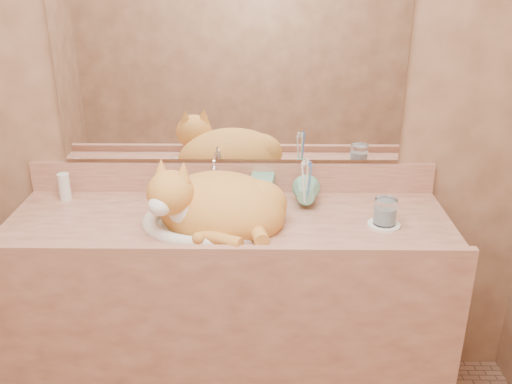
{
  "coord_description": "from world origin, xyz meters",
  "views": [
    {
      "loc": [
        0.12,
        -1.12,
        1.74
      ],
      "look_at": [
        0.1,
        0.7,
        0.97
      ],
      "focal_mm": 40.0,
      "sensor_mm": 36.0,
      "label": 1
    }
  ],
  "objects_px": {
    "sink_basin": "(210,203)",
    "water_glass": "(385,211)",
    "soap_dispenser": "(260,180)",
    "toothbrush_cup": "(306,199)",
    "vanity_counter": "(231,318)",
    "cat": "(215,203)"
  },
  "relations": [
    {
      "from": "water_glass",
      "to": "vanity_counter",
      "type": "bearing_deg",
      "value": 175.31
    },
    {
      "from": "toothbrush_cup",
      "to": "vanity_counter",
      "type": "bearing_deg",
      "value": -164.79
    },
    {
      "from": "vanity_counter",
      "to": "toothbrush_cup",
      "type": "bearing_deg",
      "value": 15.21
    },
    {
      "from": "toothbrush_cup",
      "to": "water_glass",
      "type": "distance_m",
      "value": 0.29
    },
    {
      "from": "water_glass",
      "to": "soap_dispenser",
      "type": "bearing_deg",
      "value": 157.75
    },
    {
      "from": "sink_basin",
      "to": "water_glass",
      "type": "distance_m",
      "value": 0.61
    },
    {
      "from": "soap_dispenser",
      "to": "water_glass",
      "type": "distance_m",
      "value": 0.47
    },
    {
      "from": "vanity_counter",
      "to": "toothbrush_cup",
      "type": "distance_m",
      "value": 0.56
    },
    {
      "from": "vanity_counter",
      "to": "toothbrush_cup",
      "type": "xyz_separation_m",
      "value": [
        0.28,
        0.08,
        0.48
      ]
    },
    {
      "from": "sink_basin",
      "to": "toothbrush_cup",
      "type": "xyz_separation_m",
      "value": [
        0.34,
        0.1,
        -0.02
      ]
    },
    {
      "from": "water_glass",
      "to": "cat",
      "type": "bearing_deg",
      "value": 179.07
    },
    {
      "from": "soap_dispenser",
      "to": "water_glass",
      "type": "height_order",
      "value": "soap_dispenser"
    },
    {
      "from": "vanity_counter",
      "to": "water_glass",
      "type": "relative_size",
      "value": 17.26
    },
    {
      "from": "vanity_counter",
      "to": "soap_dispenser",
      "type": "height_order",
      "value": "soap_dispenser"
    },
    {
      "from": "sink_basin",
      "to": "water_glass",
      "type": "bearing_deg",
      "value": -10.05
    },
    {
      "from": "vanity_counter",
      "to": "toothbrush_cup",
      "type": "height_order",
      "value": "toothbrush_cup"
    },
    {
      "from": "soap_dispenser",
      "to": "toothbrush_cup",
      "type": "bearing_deg",
      "value": -12.09
    },
    {
      "from": "cat",
      "to": "toothbrush_cup",
      "type": "distance_m",
      "value": 0.35
    },
    {
      "from": "vanity_counter",
      "to": "cat",
      "type": "bearing_deg",
      "value": -142.03
    },
    {
      "from": "vanity_counter",
      "to": "cat",
      "type": "xyz_separation_m",
      "value": [
        -0.05,
        -0.04,
        0.51
      ]
    },
    {
      "from": "vanity_counter",
      "to": "water_glass",
      "type": "bearing_deg",
      "value": -4.69
    },
    {
      "from": "soap_dispenser",
      "to": "toothbrush_cup",
      "type": "relative_size",
      "value": 1.84
    }
  ]
}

